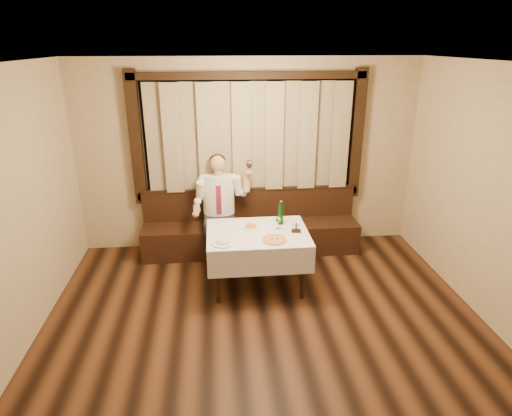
{
  "coord_description": "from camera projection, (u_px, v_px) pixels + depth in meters",
  "views": [
    {
      "loc": [
        -0.5,
        -3.15,
        2.98
      ],
      "look_at": [
        0.0,
        1.9,
        1.0
      ],
      "focal_mm": 30.0,
      "sensor_mm": 36.0,
      "label": 1
    }
  ],
  "objects": [
    {
      "name": "pasta_cream",
      "position": [
        223.0,
        241.0,
        5.03
      ],
      "size": [
        0.28,
        0.28,
        0.1
      ],
      "rotation": [
        0.0,
        0.0,
        0.35
      ],
      "color": "white",
      "rests_on": "dining_table"
    },
    {
      "name": "green_bottle",
      "position": [
        281.0,
        214.0,
        5.54
      ],
      "size": [
        0.07,
        0.07,
        0.32
      ],
      "rotation": [
        0.0,
        0.0,
        -0.26
      ],
      "color": "#104C12",
      "rests_on": "dining_table"
    },
    {
      "name": "pizza",
      "position": [
        274.0,
        240.0,
        5.11
      ],
      "size": [
        0.3,
        0.3,
        0.03
      ],
      "rotation": [
        0.0,
        0.0,
        -0.06
      ],
      "color": "white",
      "rests_on": "dining_table"
    },
    {
      "name": "room",
      "position": [
        265.0,
        196.0,
        4.41
      ],
      "size": [
        5.01,
        6.01,
        2.81
      ],
      "color": "black",
      "rests_on": "ground"
    },
    {
      "name": "table_wine_glass",
      "position": [
        278.0,
        220.0,
        5.39
      ],
      "size": [
        0.07,
        0.07,
        0.17
      ],
      "rotation": [
        0.0,
        0.0,
        -0.4
      ],
      "color": "white",
      "rests_on": "dining_table"
    },
    {
      "name": "seated_man",
      "position": [
        219.0,
        200.0,
        6.14
      ],
      "size": [
        0.85,
        0.63,
        1.5
      ],
      "color": "black",
      "rests_on": "ground"
    },
    {
      "name": "dining_table",
      "position": [
        258.0,
        239.0,
        5.39
      ],
      "size": [
        1.27,
        0.97,
        0.76
      ],
      "color": "black",
      "rests_on": "ground"
    },
    {
      "name": "banquette",
      "position": [
        251.0,
        231.0,
        6.47
      ],
      "size": [
        3.2,
        0.61,
        0.94
      ],
      "color": "black",
      "rests_on": "ground"
    },
    {
      "name": "pasta_red",
      "position": [
        251.0,
        225.0,
        5.47
      ],
      "size": [
        0.24,
        0.24,
        0.08
      ],
      "rotation": [
        0.0,
        0.0,
        0.03
      ],
      "color": "white",
      "rests_on": "dining_table"
    },
    {
      "name": "cruet_caddy",
      "position": [
        296.0,
        229.0,
        5.33
      ],
      "size": [
        0.12,
        0.07,
        0.12
      ],
      "rotation": [
        0.0,
        0.0,
        -0.1
      ],
      "color": "black",
      "rests_on": "dining_table"
    }
  ]
}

